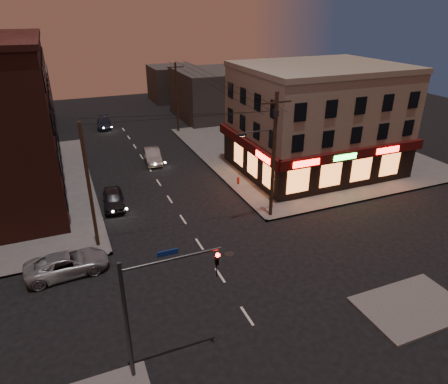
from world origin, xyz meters
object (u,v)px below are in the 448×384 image
suv_cross (67,264)px  sedan_mid (153,156)px  sedan_near (113,199)px  sedan_far (104,123)px  fire_hydrant (238,180)px

suv_cross → sedan_mid: 20.26m
sedan_near → suv_cross: bearing=-111.1°
sedan_far → fire_hydrant: size_ratio=6.51×
suv_cross → sedan_near: sedan_near is taller
sedan_near → sedan_mid: size_ratio=0.94×
suv_cross → sedan_mid: bearing=-32.7°
sedan_near → sedan_far: 25.53m
suv_cross → sedan_near: size_ratio=1.19×
suv_cross → sedan_far: (6.58, 33.85, -0.03)m
sedan_far → suv_cross: bearing=-95.3°
suv_cross → sedan_mid: sedan_mid is taller
suv_cross → sedan_far: suv_cross is taller
sedan_mid → fire_hydrant: bearing=-50.4°
sedan_near → fire_hydrant: 11.73m
sedan_mid → sedan_far: size_ratio=0.98×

